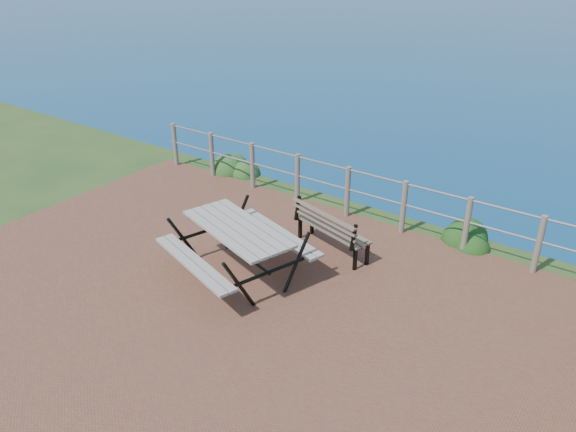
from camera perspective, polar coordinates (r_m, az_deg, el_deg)
name	(u,v)px	position (r m, az deg, el deg)	size (l,w,h in m)	color
ground	(232,298)	(8.50, -5.69, -8.30)	(10.00, 7.00, 0.12)	brown
safety_railing	(348,189)	(10.61, 6.07, 2.73)	(9.40, 0.10, 1.00)	#6B5B4C
picnic_table	(238,246)	(8.74, -5.10, -3.02)	(2.15, 1.67, 0.84)	gray
park_bench	(333,223)	(9.39, 4.60, -0.68)	(1.52, 0.75, 0.83)	brown
shrub_lip_west	(240,171)	(12.95, -4.87, 4.56)	(0.87, 0.87, 0.65)	#204B1C
shrub_lip_east	(478,243)	(10.43, 18.71, -2.59)	(0.82, 0.82, 0.59)	#1D4114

